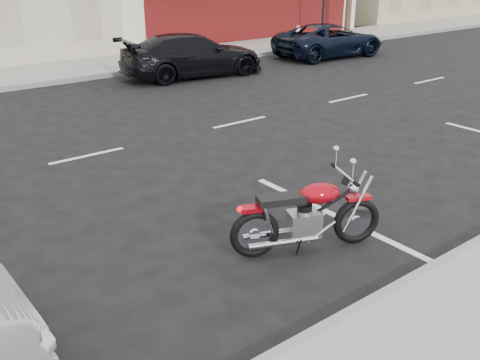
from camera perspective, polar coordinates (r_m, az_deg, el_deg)
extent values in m
plane|color=black|center=(12.31, -7.40, 4.52)|extent=(120.00, 120.00, 0.00)
cylinder|color=black|center=(26.88, 8.92, 18.04)|extent=(0.12, 0.12, 3.20)
cylinder|color=beige|center=(26.03, 6.20, 15.15)|extent=(0.20, 0.20, 0.60)
sphere|color=beige|center=(25.99, 6.23, 15.85)|extent=(0.20, 0.20, 0.20)
torus|color=black|center=(8.13, 17.20, -3.63)|extent=(0.68, 0.37, 0.69)
torus|color=black|center=(7.48, 7.31, -5.10)|extent=(0.68, 0.37, 0.69)
cube|color=#9F0511|center=(7.98, 17.49, -1.29)|extent=(0.38, 0.26, 0.05)
cube|color=#9F0511|center=(7.30, 7.15, -2.48)|extent=(0.35, 0.27, 0.06)
cube|color=gray|center=(7.73, 12.19, -3.99)|extent=(0.52, 0.45, 0.35)
ellipsoid|color=#9F0511|center=(7.64, 13.85, -0.86)|extent=(0.67, 0.55, 0.28)
cube|color=black|center=(7.41, 10.09, -1.46)|extent=(0.70, 0.50, 0.09)
cylinder|color=silver|center=(7.72, 16.31, 1.04)|extent=(0.31, 0.68, 0.04)
sphere|color=silver|center=(7.87, 17.05, -0.34)|extent=(0.18, 0.18, 0.18)
cylinder|color=silver|center=(7.55, 10.25, -5.92)|extent=(0.94, 0.46, 0.08)
cylinder|color=silver|center=(7.78, 9.36, -4.95)|extent=(0.94, 0.46, 0.08)
cylinder|color=silver|center=(7.97, 17.13, -1.68)|extent=(0.39, 0.20, 0.82)
cylinder|color=black|center=(7.75, 13.80, -2.60)|extent=(0.79, 0.37, 0.51)
imported|color=black|center=(22.86, 9.51, 14.49)|extent=(4.92, 2.51, 1.33)
imported|color=black|center=(18.73, -5.08, 13.13)|extent=(5.17, 2.58, 1.44)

